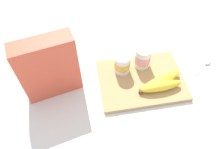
{
  "coord_description": "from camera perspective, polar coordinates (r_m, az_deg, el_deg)",
  "views": [
    {
      "loc": [
        -0.2,
        -0.49,
        0.7
      ],
      "look_at": [
        -0.12,
        0.0,
        0.07
      ],
      "focal_mm": 35.23,
      "sensor_mm": 36.0,
      "label": 1
    }
  ],
  "objects": [
    {
      "name": "ground_plane",
      "position": [
        0.87,
        7.5,
        -1.73
      ],
      "size": [
        2.4,
        2.4,
        0.0
      ],
      "primitive_type": "plane",
      "color": "silver"
    },
    {
      "name": "cutting_board",
      "position": [
        0.86,
        7.56,
        -1.39
      ],
      "size": [
        0.33,
        0.24,
        0.02
      ],
      "primitive_type": "cube",
      "color": "tan",
      "rests_on": "ground_plane"
    },
    {
      "name": "cereal_box",
      "position": [
        0.78,
        -16.05,
        1.62
      ],
      "size": [
        0.21,
        0.11,
        0.24
      ],
      "primitive_type": "cube",
      "rotation": [
        0.0,
        0.0,
        3.36
      ],
      "color": "#D85138",
      "rests_on": "ground_plane"
    },
    {
      "name": "yogurt_cup_front",
      "position": [
        0.85,
        2.66,
        2.82
      ],
      "size": [
        0.06,
        0.06,
        0.08
      ],
      "color": "white",
      "rests_on": "cutting_board"
    },
    {
      "name": "yogurt_cup_back",
      "position": [
        0.87,
        8.01,
        4.34
      ],
      "size": [
        0.06,
        0.06,
        0.09
      ],
      "color": "white",
      "rests_on": "cutting_board"
    },
    {
      "name": "banana_bunch",
      "position": [
        0.83,
        12.56,
        -2.3
      ],
      "size": [
        0.18,
        0.1,
        0.04
      ],
      "color": "yellow",
      "rests_on": "cutting_board"
    },
    {
      "name": "spoon",
      "position": [
        0.98,
        22.85,
        2.08
      ],
      "size": [
        0.11,
        0.1,
        0.01
      ],
      "color": "silver",
      "rests_on": "ground_plane"
    }
  ]
}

